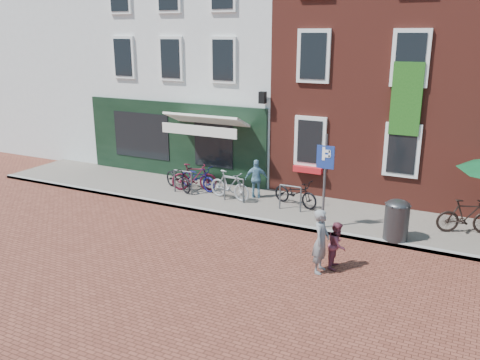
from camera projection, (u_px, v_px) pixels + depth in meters
The scene contains 16 objects.
ground at pixel (260, 223), 15.18m from camera, with size 80.00×80.00×0.00m, color brown.
sidewalk at pixel (308, 211), 16.02m from camera, with size 24.00×3.00×0.10m, color slate.
building_stucco at pixel (223, 57), 22.06m from camera, with size 8.00×8.00×9.00m, color silver.
building_brick_mid at pixel (386, 47), 18.92m from camera, with size 6.00×8.00×10.00m, color maroon.
filler_left at pixel (92, 54), 25.27m from camera, with size 7.00×8.00×9.00m, color silver.
litter_bin at pixel (397, 218), 13.56m from camera, with size 0.66×0.66×1.20m.
parking_sign at pixel (325, 170), 14.07m from camera, with size 0.50×0.08×2.75m.
woman at pixel (321, 241), 11.88m from camera, with size 0.57×0.38×1.57m, color slate.
boy at pixel (337, 245), 12.17m from camera, with size 0.57×0.44×1.17m, color brown.
cafe_person at pixel (256, 179), 17.03m from camera, with size 0.78×0.32×1.33m, color #6794AE.
bicycle_0 at pixel (178, 178), 17.95m from camera, with size 0.58×1.67×0.88m, color black.
bicycle_1 at pixel (194, 177), 17.86m from camera, with size 0.46×1.62×0.98m, color maroon.
bicycle_2 at pixel (198, 177), 17.99m from camera, with size 0.58×1.67×0.88m, color #111150.
bicycle_3 at pixel (230, 185), 16.91m from camera, with size 0.46×1.62×0.98m, color gray.
bicycle_4 at pixel (296, 193), 16.30m from camera, with size 0.58×1.67×0.88m, color black.
bicycle_5 at pixel (466, 216), 14.05m from camera, with size 0.46×1.62×0.98m, color black.
Camera 1 is at (5.80, -12.97, 5.52)m, focal length 37.61 mm.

